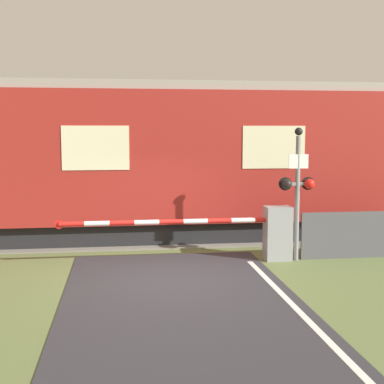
# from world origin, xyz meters

# --- Properties ---
(ground_plane) EXTENTS (80.00, 80.00, 0.00)m
(ground_plane) POSITION_xyz_m (0.00, 0.00, 0.00)
(ground_plane) COLOR #5B6B3D
(track_bed) EXTENTS (36.00, 3.20, 0.13)m
(track_bed) POSITION_xyz_m (0.00, 4.18, 0.02)
(track_bed) COLOR slate
(track_bed) RESTS_ON ground_plane
(train) EXTENTS (16.49, 2.85, 4.26)m
(train) POSITION_xyz_m (-1.64, 4.18, 2.18)
(train) COLOR black
(train) RESTS_ON ground_plane
(crossing_barrier) EXTENTS (5.36, 0.44, 1.25)m
(crossing_barrier) POSITION_xyz_m (2.17, 1.17, 0.68)
(crossing_barrier) COLOR gray
(crossing_barrier) RESTS_ON ground_plane
(signal_post) EXTENTS (0.84, 0.26, 3.06)m
(signal_post) POSITION_xyz_m (2.98, 1.07, 1.74)
(signal_post) COLOR gray
(signal_post) RESTS_ON ground_plane
(roadside_fence) EXTENTS (3.67, 0.06, 1.10)m
(roadside_fence) POSITION_xyz_m (4.95, 1.12, 0.55)
(roadside_fence) COLOR #4C4C51
(roadside_fence) RESTS_ON ground_plane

